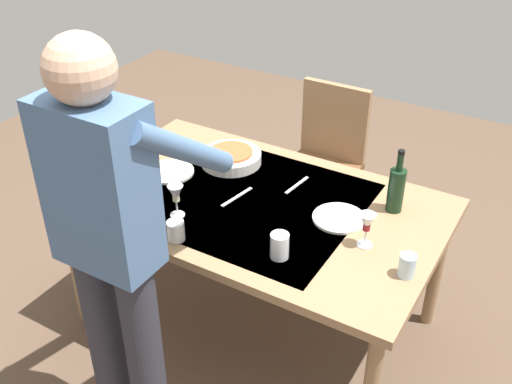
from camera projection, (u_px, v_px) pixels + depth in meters
The scene contains 15 objects.
ground_plane at pixel (256, 319), 3.11m from camera, with size 6.00×6.00×0.00m, color brown.
dining_table at pixel (256, 213), 2.76m from camera, with size 1.65×1.01×0.72m.
chair_near at pixel (326, 154), 3.50m from camera, with size 0.40×0.40×0.91m.
person_server at pixel (111, 237), 2.09m from camera, with size 0.42×0.61×1.69m.
wine_bottle at pixel (396, 188), 2.61m from camera, with size 0.07×0.07×0.30m.
wine_glass_left at pixel (176, 195), 2.58m from camera, with size 0.07×0.07×0.15m.
wine_glass_right at pixel (367, 224), 2.40m from camera, with size 0.07×0.07×0.15m.
water_cup_near_left at pixel (280, 246), 2.36m from camera, with size 0.07×0.07×0.11m, color silver.
water_cup_near_right at pixel (176, 231), 2.47m from camera, with size 0.07×0.07×0.09m, color silver.
water_cup_far_left at pixel (407, 266), 2.27m from camera, with size 0.07×0.07×0.09m, color silver.
serving_bowl_pasta at pixel (231, 157), 3.01m from camera, with size 0.30×0.30×0.07m.
dinner_plate_near at pixel (170, 172), 2.94m from camera, with size 0.23×0.23×0.01m, color silver.
dinner_plate_far at pixel (339, 218), 2.61m from camera, with size 0.23×0.23×0.01m, color silver.
table_knife at pixel (237, 197), 2.75m from camera, with size 0.01×0.20×0.01m, color silver.
table_fork at pixel (297, 185), 2.84m from camera, with size 0.01×0.18×0.01m, color silver.
Camera 1 is at (-1.16, 1.96, 2.22)m, focal length 42.65 mm.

